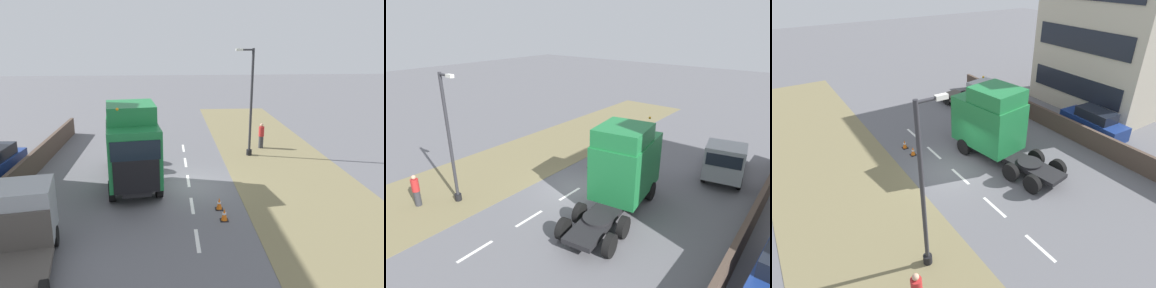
# 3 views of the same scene
# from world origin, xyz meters

# --- Properties ---
(ground_plane) EXTENTS (120.00, 120.00, 0.00)m
(ground_plane) POSITION_xyz_m (0.00, 0.00, 0.00)
(ground_plane) COLOR slate
(ground_plane) RESTS_ON ground
(grass_verge) EXTENTS (7.00, 44.00, 0.01)m
(grass_verge) POSITION_xyz_m (-6.00, 0.00, 0.01)
(grass_verge) COLOR olive
(grass_verge) RESTS_ON ground
(lane_markings) EXTENTS (0.16, 14.60, 0.00)m
(lane_markings) POSITION_xyz_m (0.00, -0.70, 0.00)
(lane_markings) COLOR white
(lane_markings) RESTS_ON ground
(boundary_wall) EXTENTS (0.25, 24.00, 1.33)m
(boundary_wall) POSITION_xyz_m (9.00, 0.00, 0.67)
(boundary_wall) COLOR #4C3D33
(boundary_wall) RESTS_ON ground
(lorry_cab) EXTENTS (3.62, 7.72, 4.70)m
(lorry_cab) POSITION_xyz_m (2.93, 0.30, 2.30)
(lorry_cab) COLOR black
(lorry_cab) RESTS_ON ground
(flatbed_truck) EXTENTS (3.18, 6.04, 2.62)m
(flatbed_truck) POSITION_xyz_m (6.43, 6.36, 1.38)
(flatbed_truck) COLOR #999EA3
(flatbed_truck) RESTS_ON ground
(lamp_post) EXTENTS (1.30, 0.37, 7.11)m
(lamp_post) POSITION_xyz_m (-4.34, -5.14, 3.23)
(lamp_post) COLOR black
(lamp_post) RESTS_ON ground
(pedestrian) EXTENTS (0.39, 0.39, 1.83)m
(pedestrian) POSITION_xyz_m (-5.62, -6.80, 0.90)
(pedestrian) COLOR #333338
(pedestrian) RESTS_ON ground
(traffic_cone_lead) EXTENTS (0.36, 0.36, 0.58)m
(traffic_cone_lead) POSITION_xyz_m (-1.32, 4.10, 0.28)
(traffic_cone_lead) COLOR black
(traffic_cone_lead) RESTS_ON ground
(traffic_cone_trailing) EXTENTS (0.36, 0.36, 0.58)m
(traffic_cone_trailing) POSITION_xyz_m (-1.24, 2.98, 0.28)
(traffic_cone_trailing) COLOR black
(traffic_cone_trailing) RESTS_ON ground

